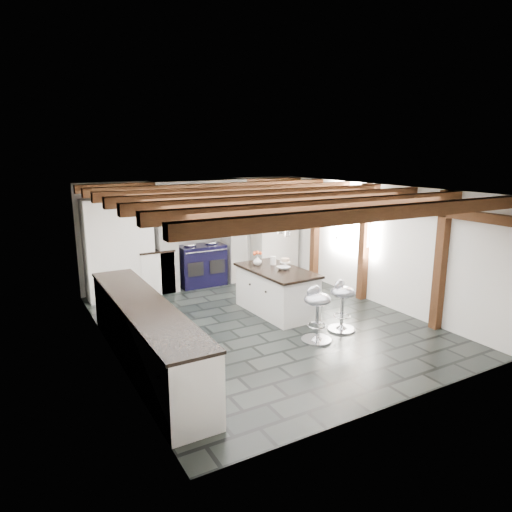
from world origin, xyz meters
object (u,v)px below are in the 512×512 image
range_cooker (201,264)px  bar_stool_far (317,308)px  kitchen_island (276,290)px  bar_stool_near (342,300)px

range_cooker → bar_stool_far: size_ratio=1.15×
kitchen_island → range_cooker: bearing=99.8°
range_cooker → kitchen_island: (0.50, -2.31, -0.05)m
range_cooker → bar_stool_far: bearing=-84.5°
kitchen_island → bar_stool_near: bearing=-71.6°
bar_stool_far → range_cooker: bearing=83.8°
kitchen_island → bar_stool_near: 1.35m
bar_stool_near → bar_stool_far: size_ratio=0.97×
bar_stool_far → bar_stool_near: bearing=1.9°
kitchen_island → bar_stool_far: kitchen_island is taller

